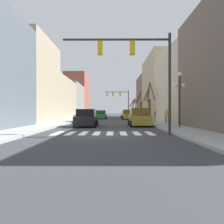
# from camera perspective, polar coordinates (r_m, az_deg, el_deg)

# --- Properties ---
(ground_plane) EXTENTS (240.00, 240.00, 0.00)m
(ground_plane) POSITION_cam_1_polar(r_m,az_deg,el_deg) (14.31, -2.36, -5.83)
(ground_plane) COLOR #38383D
(sidewalk_left) EXTENTS (2.79, 90.00, 0.15)m
(sidewalk_left) POSITION_cam_1_polar(r_m,az_deg,el_deg) (15.71, -24.43, -5.03)
(sidewalk_left) COLOR #9E9E99
(sidewalk_left) RESTS_ON ground_plane
(sidewalk_right) EXTENTS (2.79, 90.00, 0.15)m
(sidewalk_right) POSITION_cam_1_polar(r_m,az_deg,el_deg) (15.21, 20.49, -5.20)
(sidewalk_right) COLOR #9E9E99
(sidewalk_right) RESTS_ON ground_plane
(building_row_left) EXTENTS (6.00, 64.50, 12.54)m
(building_row_left) POSITION_cam_1_polar(r_m,az_deg,el_deg) (42.94, -14.51, 4.85)
(building_row_left) COLOR #515B66
(building_row_left) RESTS_ON ground_plane
(building_row_right) EXTENTS (6.00, 54.55, 12.01)m
(building_row_right) POSITION_cam_1_polar(r_m,az_deg,el_deg) (37.69, 15.18, 5.95)
(building_row_right) COLOR #66564C
(building_row_right) RESTS_ON ground_plane
(crosswalk_stripes) EXTENTS (6.75, 2.60, 0.01)m
(crosswalk_stripes) POSITION_cam_1_polar(r_m,az_deg,el_deg) (14.92, -2.25, -5.56)
(crosswalk_stripes) COLOR white
(crosswalk_stripes) RESTS_ON ground_plane
(traffic_signal_near) EXTENTS (6.87, 0.28, 6.45)m
(traffic_signal_near) POSITION_cam_1_polar(r_m,az_deg,el_deg) (14.29, 7.04, 13.07)
(traffic_signal_near) COLOR #2D2D2D
(traffic_signal_near) RESTS_ON ground_plane
(traffic_signal_far) EXTENTS (5.65, 0.28, 6.38)m
(traffic_signal_far) POSITION_cam_1_polar(r_m,az_deg,el_deg) (51.32, 2.05, 3.83)
(traffic_signal_far) COLOR #2D2D2D
(traffic_signal_far) RESTS_ON ground_plane
(street_lamp_right_corner) EXTENTS (0.95, 0.36, 4.68)m
(street_lamp_right_corner) POSITION_cam_1_polar(r_m,az_deg,el_deg) (19.40, 17.29, 5.95)
(street_lamp_right_corner) COLOR black
(street_lamp_right_corner) RESTS_ON sidewalk_right
(car_driving_away_lane) EXTENTS (2.17, 4.57, 1.76)m
(car_driving_away_lane) POSITION_cam_1_polar(r_m,az_deg,el_deg) (29.50, -7.38, -1.08)
(car_driving_away_lane) COLOR gray
(car_driving_away_lane) RESTS_ON ground_plane
(car_parked_left_mid) EXTENTS (2.19, 4.19, 1.64)m
(car_parked_left_mid) POSITION_cam_1_polar(r_m,az_deg,el_deg) (41.60, -2.90, -0.75)
(car_parked_left_mid) COLOR #236B38
(car_parked_left_mid) RESTS_ON ground_plane
(car_at_intersection) EXTENTS (2.15, 4.27, 1.76)m
(car_at_intersection) POSITION_cam_1_polar(r_m,az_deg,el_deg) (38.83, 4.20, -0.75)
(car_at_intersection) COLOR #A38423
(car_at_intersection) RESTS_ON ground_plane
(car_driving_toward_lane) EXTENTS (2.09, 4.57, 1.70)m
(car_driving_toward_lane) POSITION_cam_1_polar(r_m,az_deg,el_deg) (21.54, -6.69, -1.66)
(car_driving_toward_lane) COLOR black
(car_driving_toward_lane) RESTS_ON ground_plane
(car_parked_right_far) EXTENTS (2.05, 4.71, 1.55)m
(car_parked_right_far) POSITION_cam_1_polar(r_m,az_deg,el_deg) (44.85, 3.74, -0.72)
(car_parked_right_far) COLOR #A38423
(car_parked_right_far) RESTS_ON ground_plane
(car_parked_left_far) EXTENTS (2.14, 4.42, 1.80)m
(car_parked_left_far) POSITION_cam_1_polar(r_m,az_deg,el_deg) (22.08, 7.18, -1.51)
(car_parked_left_far) COLOR #A38423
(car_parked_left_far) RESTS_ON ground_plane
(pedestrian_on_left_sidewalk) EXTENTS (0.28, 0.66, 1.55)m
(pedestrian_on_left_sidewalk) POSITION_cam_1_polar(r_m,az_deg,el_deg) (27.36, 11.17, -0.67)
(pedestrian_on_left_sidewalk) COLOR #4C4C51
(pedestrian_on_left_sidewalk) RESTS_ON sidewalk_right
(pedestrian_crossing_street) EXTENTS (0.66, 0.42, 1.65)m
(pedestrian_crossing_street) POSITION_cam_1_polar(r_m,az_deg,el_deg) (24.95, 14.19, -0.63)
(pedestrian_crossing_street) COLOR black
(pedestrian_crossing_street) RESTS_ON sidewalk_right
(street_tree_right_far) EXTENTS (1.65, 3.08, 4.40)m
(street_tree_right_far) POSITION_cam_1_polar(r_m,az_deg,el_deg) (49.33, 5.87, 1.19)
(street_tree_right_far) COLOR brown
(street_tree_right_far) RESTS_ON sidewalk_right
(street_tree_right_mid) EXTENTS (1.36, 3.98, 6.04)m
(street_tree_right_mid) POSITION_cam_1_polar(r_m,az_deg,el_deg) (34.88, 9.74, 2.56)
(street_tree_right_mid) COLOR brown
(street_tree_right_mid) RESTS_ON sidewalk_right
(street_tree_left_mid) EXTENTS (1.28, 1.27, 5.24)m
(street_tree_left_mid) POSITION_cam_1_polar(r_m,az_deg,el_deg) (42.10, 7.40, 1.57)
(street_tree_left_mid) COLOR brown
(street_tree_left_mid) RESTS_ON sidewalk_right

